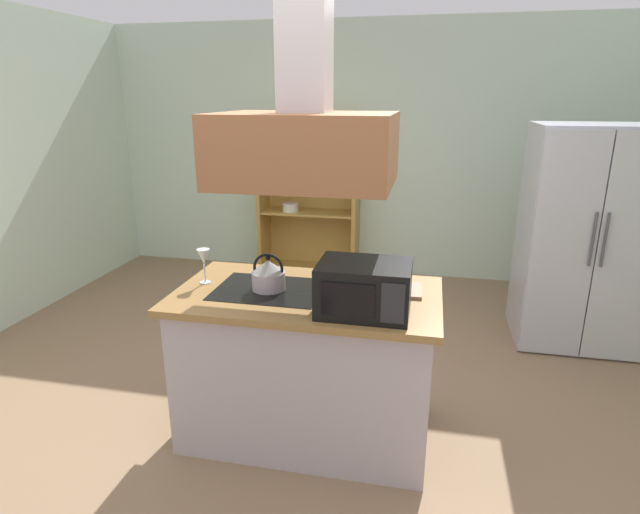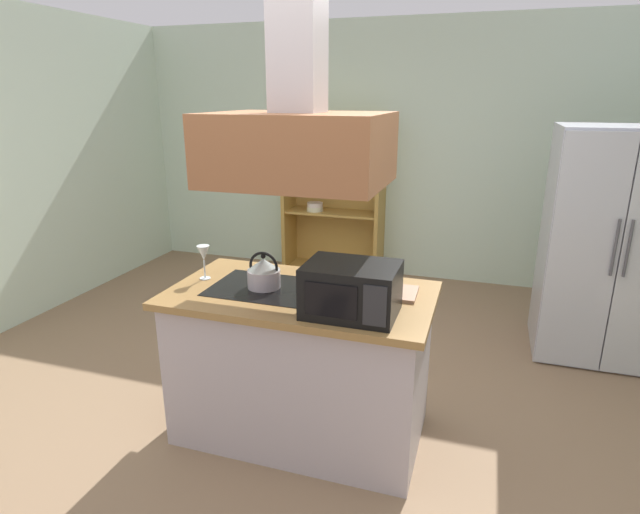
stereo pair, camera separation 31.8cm
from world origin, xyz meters
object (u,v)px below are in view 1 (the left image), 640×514
(cutting_board, at_px, (391,289))
(microwave, at_px, (364,288))
(wine_glass_on_counter, at_px, (204,258))
(dish_cabinet, at_px, (310,205))
(refrigerator, at_px, (583,237))
(kettle, at_px, (268,275))

(cutting_board, height_order, microwave, microwave)
(wine_glass_on_counter, bearing_deg, dish_cabinet, 90.77)
(refrigerator, relative_size, wine_glass_on_counter, 8.49)
(kettle, height_order, microwave, microwave)
(kettle, relative_size, cutting_board, 0.62)
(cutting_board, xyz_separation_m, microwave, (-0.11, -0.33, 0.12))
(cutting_board, distance_m, microwave, 0.37)
(dish_cabinet, height_order, kettle, dish_cabinet)
(microwave, relative_size, wine_glass_on_counter, 2.23)
(kettle, relative_size, microwave, 0.46)
(microwave, bearing_deg, refrigerator, 51.40)
(cutting_board, relative_size, microwave, 0.74)
(refrigerator, relative_size, dish_cabinet, 0.99)
(kettle, distance_m, cutting_board, 0.70)
(kettle, bearing_deg, refrigerator, 39.07)
(kettle, height_order, wine_glass_on_counter, kettle)
(refrigerator, height_order, wine_glass_on_counter, refrigerator)
(dish_cabinet, distance_m, kettle, 2.91)
(microwave, bearing_deg, cutting_board, 71.14)
(microwave, bearing_deg, kettle, 160.39)
(refrigerator, distance_m, microwave, 2.41)
(refrigerator, relative_size, kettle, 8.28)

